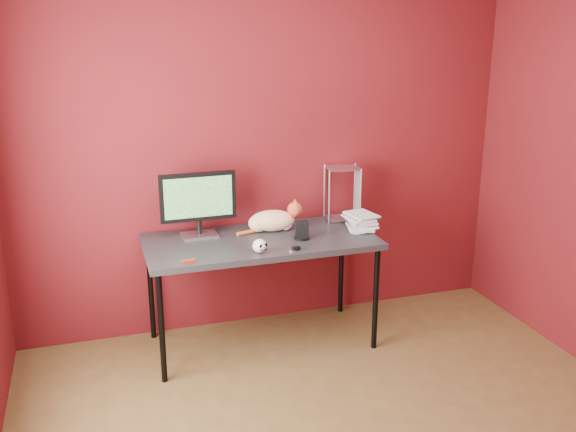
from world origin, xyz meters
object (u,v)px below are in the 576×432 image
object	(u,v)px
cat	(273,220)
desk	(261,246)
monitor	(198,201)
book_stack	(351,147)
speaker	(302,231)
skull_mug	(260,246)

from	to	relation	value
cat	desk	bearing A→B (deg)	-123.28
monitor	book_stack	bearing A→B (deg)	-9.49
desk	book_stack	distance (m)	0.88
desk	cat	world-z (taller)	cat
monitor	speaker	bearing A→B (deg)	-23.06
monitor	skull_mug	bearing A→B (deg)	-55.87
skull_mug	book_stack	bearing A→B (deg)	-0.14
book_stack	monitor	bearing A→B (deg)	171.37
desk	cat	xyz separation A→B (m)	(0.12, 0.14, 0.12)
monitor	speaker	world-z (taller)	monitor
cat	speaker	size ratio (longest dim) A/B	3.95
skull_mug	speaker	size ratio (longest dim) A/B	0.82
skull_mug	book_stack	xyz separation A→B (m)	(0.70, 0.27, 0.52)
cat	monitor	bearing A→B (deg)	-175.49
skull_mug	cat	bearing A→B (deg)	41.89
monitor	cat	bearing A→B (deg)	-4.78
monitor	desk	bearing A→B (deg)	-25.82
skull_mug	speaker	bearing A→B (deg)	5.80
skull_mug	book_stack	world-z (taller)	book_stack
desk	book_stack	size ratio (longest dim) A/B	1.32
desk	book_stack	world-z (taller)	book_stack
cat	speaker	bearing A→B (deg)	-50.79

